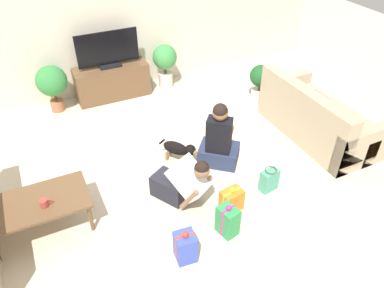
{
  "coord_description": "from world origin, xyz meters",
  "views": [
    {
      "loc": [
        -1.26,
        -3.49,
        3.29
      ],
      "look_at": [
        0.39,
        -0.07,
        0.45
      ],
      "focal_mm": 35.0,
      "sensor_mm": 36.0,
      "label": 1
    }
  ],
  "objects_px": {
    "gift_box_a": "(228,221)",
    "potted_plant_back_right": "(165,61)",
    "potted_plant_back_left": "(52,83)",
    "sofa_right": "(316,119)",
    "tv": "(108,52)",
    "gift_bag_a": "(269,180)",
    "person_kneeling": "(182,182)",
    "dog": "(179,149)",
    "coffee_table": "(37,205)",
    "tv_console": "(112,82)",
    "potted_plant_corner_right": "(260,80)",
    "person_sitting": "(219,142)",
    "gift_box_b": "(185,247)",
    "mug": "(44,203)",
    "gift_box_c": "(232,200)"
  },
  "relations": [
    {
      "from": "gift_box_a",
      "to": "potted_plant_back_right",
      "type": "bearing_deg",
      "value": 78.64
    },
    {
      "from": "potted_plant_back_left",
      "to": "sofa_right",
      "type": "bearing_deg",
      "value": -35.57
    },
    {
      "from": "tv",
      "to": "gift_bag_a",
      "type": "height_order",
      "value": "tv"
    },
    {
      "from": "person_kneeling",
      "to": "gift_bag_a",
      "type": "height_order",
      "value": "person_kneeling"
    },
    {
      "from": "sofa_right",
      "to": "dog",
      "type": "relative_size",
      "value": 3.84
    },
    {
      "from": "coffee_table",
      "to": "dog",
      "type": "height_order",
      "value": "coffee_table"
    },
    {
      "from": "tv_console",
      "to": "potted_plant_corner_right",
      "type": "relative_size",
      "value": 1.95
    },
    {
      "from": "person_sitting",
      "to": "gift_bag_a",
      "type": "distance_m",
      "value": 0.83
    },
    {
      "from": "potted_plant_back_left",
      "to": "person_kneeling",
      "type": "distance_m",
      "value": 2.99
    },
    {
      "from": "person_kneeling",
      "to": "dog",
      "type": "relative_size",
      "value": 1.64
    },
    {
      "from": "tv",
      "to": "potted_plant_corner_right",
      "type": "height_order",
      "value": "tv"
    },
    {
      "from": "potted_plant_back_right",
      "to": "dog",
      "type": "height_order",
      "value": "potted_plant_back_right"
    },
    {
      "from": "gift_bag_a",
      "to": "gift_box_b",
      "type": "bearing_deg",
      "value": -160.61
    },
    {
      "from": "tv_console",
      "to": "mug",
      "type": "xyz_separation_m",
      "value": [
        -1.47,
        -2.69,
        0.18
      ]
    },
    {
      "from": "sofa_right",
      "to": "gift_box_c",
      "type": "relative_size",
      "value": 5.45
    },
    {
      "from": "potted_plant_corner_right",
      "to": "dog",
      "type": "height_order",
      "value": "potted_plant_corner_right"
    },
    {
      "from": "person_sitting",
      "to": "gift_box_c",
      "type": "xyz_separation_m",
      "value": [
        -0.28,
        -0.83,
        -0.21
      ]
    },
    {
      "from": "gift_box_a",
      "to": "mug",
      "type": "height_order",
      "value": "mug"
    },
    {
      "from": "gift_box_c",
      "to": "gift_box_b",
      "type": "bearing_deg",
      "value": -153.27
    },
    {
      "from": "person_kneeling",
      "to": "gift_box_b",
      "type": "xyz_separation_m",
      "value": [
        -0.31,
        -0.76,
        -0.15
      ]
    },
    {
      "from": "sofa_right",
      "to": "mug",
      "type": "relative_size",
      "value": 15.28
    },
    {
      "from": "tv_console",
      "to": "gift_box_c",
      "type": "height_order",
      "value": "tv_console"
    },
    {
      "from": "gift_box_a",
      "to": "gift_bag_a",
      "type": "bearing_deg",
      "value": 24.71
    },
    {
      "from": "person_sitting",
      "to": "mug",
      "type": "distance_m",
      "value": 2.27
    },
    {
      "from": "coffee_table",
      "to": "gift_box_b",
      "type": "bearing_deg",
      "value": -39.36
    },
    {
      "from": "potted_plant_corner_right",
      "to": "mug",
      "type": "height_order",
      "value": "potted_plant_corner_right"
    },
    {
      "from": "potted_plant_back_left",
      "to": "gift_box_a",
      "type": "xyz_separation_m",
      "value": [
        1.24,
        -3.46,
        -0.33
      ]
    },
    {
      "from": "potted_plant_back_left",
      "to": "tv",
      "type": "bearing_deg",
      "value": 2.95
    },
    {
      "from": "person_kneeling",
      "to": "gift_bag_a",
      "type": "bearing_deg",
      "value": -44.43
    },
    {
      "from": "sofa_right",
      "to": "potted_plant_back_left",
      "type": "distance_m",
      "value": 4.13
    },
    {
      "from": "mug",
      "to": "gift_box_a",
      "type": "bearing_deg",
      "value": -25.27
    },
    {
      "from": "dog",
      "to": "coffee_table",
      "type": "bearing_deg",
      "value": 155.78
    },
    {
      "from": "person_kneeling",
      "to": "dog",
      "type": "height_order",
      "value": "person_kneeling"
    },
    {
      "from": "gift_box_b",
      "to": "coffee_table",
      "type": "bearing_deg",
      "value": 140.64
    },
    {
      "from": "tv",
      "to": "gift_box_a",
      "type": "distance_m",
      "value": 3.58
    },
    {
      "from": "potted_plant_back_right",
      "to": "gift_box_a",
      "type": "height_order",
      "value": "potted_plant_back_right"
    },
    {
      "from": "coffee_table",
      "to": "person_sitting",
      "type": "relative_size",
      "value": 1.16
    },
    {
      "from": "gift_box_b",
      "to": "sofa_right",
      "type": "bearing_deg",
      "value": 23.69
    },
    {
      "from": "sofa_right",
      "to": "coffee_table",
      "type": "height_order",
      "value": "sofa_right"
    },
    {
      "from": "potted_plant_back_right",
      "to": "person_kneeling",
      "type": "bearing_deg",
      "value": -108.54
    },
    {
      "from": "potted_plant_back_right",
      "to": "gift_box_a",
      "type": "relative_size",
      "value": 1.92
    },
    {
      "from": "coffee_table",
      "to": "potted_plant_corner_right",
      "type": "bearing_deg",
      "value": 20.25
    },
    {
      "from": "person_sitting",
      "to": "gift_box_b",
      "type": "height_order",
      "value": "person_sitting"
    },
    {
      "from": "gift_bag_a",
      "to": "tv",
      "type": "bearing_deg",
      "value": 109.09
    },
    {
      "from": "potted_plant_back_right",
      "to": "gift_box_a",
      "type": "distance_m",
      "value": 3.55
    },
    {
      "from": "dog",
      "to": "mug",
      "type": "bearing_deg",
      "value": 159.55
    },
    {
      "from": "sofa_right",
      "to": "potted_plant_back_left",
      "type": "relative_size",
      "value": 2.33
    },
    {
      "from": "gift_box_a",
      "to": "potted_plant_corner_right",
      "type": "bearing_deg",
      "value": 49.83
    },
    {
      "from": "potted_plant_corner_right",
      "to": "gift_box_c",
      "type": "relative_size",
      "value": 1.89
    },
    {
      "from": "potted_plant_back_right",
      "to": "gift_box_b",
      "type": "bearing_deg",
      "value": -109.34
    }
  ]
}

